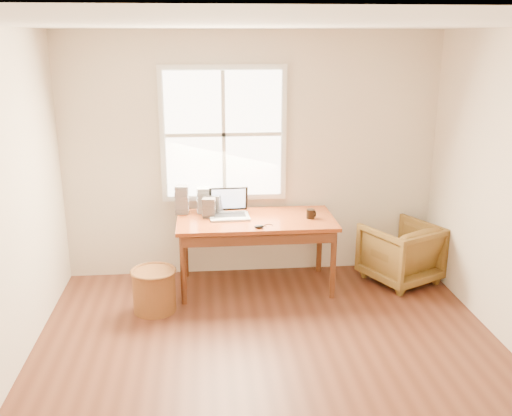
{
  "coord_description": "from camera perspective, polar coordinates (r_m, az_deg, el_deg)",
  "views": [
    {
      "loc": [
        -0.52,
        -3.7,
        2.52
      ],
      "look_at": [
        -0.01,
        1.65,
        0.91
      ],
      "focal_mm": 40.0,
      "sensor_mm": 36.0,
      "label": 1
    }
  ],
  "objects": [
    {
      "name": "coffee_mug",
      "position": [
        5.82,
        5.47,
        -0.58
      ],
      "size": [
        0.1,
        0.1,
        0.09
      ],
      "primitive_type": "cylinder",
      "rotation": [
        0.0,
        0.0,
        -0.26
      ],
      "color": "black",
      "rests_on": "desk"
    },
    {
      "name": "cd_stack_d",
      "position": [
        5.98,
        -4.17,
        0.45
      ],
      "size": [
        0.2,
        0.19,
        0.2
      ],
      "primitive_type": "cube",
      "rotation": [
        0.0,
        0.0,
        -0.43
      ],
      "color": "silver",
      "rests_on": "desk"
    },
    {
      "name": "cd_stack_c",
      "position": [
        5.97,
        -7.42,
        0.81
      ],
      "size": [
        0.14,
        0.12,
        0.3
      ],
      "primitive_type": "cube",
      "rotation": [
        0.0,
        0.0,
        -0.04
      ],
      "color": "#9C9BA8",
      "rests_on": "desk"
    },
    {
      "name": "mouse",
      "position": [
        5.51,
        0.31,
        -1.86
      ],
      "size": [
        0.1,
        0.06,
        0.03
      ],
      "primitive_type": "ellipsoid",
      "rotation": [
        0.0,
        0.0,
        0.04
      ],
      "color": "black",
      "rests_on": "desk"
    },
    {
      "name": "room_shell",
      "position": [
        4.08,
        1.84,
        -0.45
      ],
      "size": [
        4.04,
        4.54,
        2.64
      ],
      "color": "#592E1E",
      "rests_on": "ground"
    },
    {
      "name": "cd_stack_a",
      "position": [
        5.99,
        -5.24,
        0.8
      ],
      "size": [
        0.15,
        0.13,
        0.27
      ],
      "primitive_type": "cube",
      "rotation": [
        0.0,
        0.0,
        0.09
      ],
      "color": "silver",
      "rests_on": "desk"
    },
    {
      "name": "wicker_stool",
      "position": [
        5.57,
        -10.14,
        -8.15
      ],
      "size": [
        0.51,
        0.51,
        0.41
      ],
      "primitive_type": "cylinder",
      "rotation": [
        0.0,
        0.0,
        0.3
      ],
      "color": "brown",
      "rests_on": "room_shell"
    },
    {
      "name": "desk",
      "position": [
        5.81,
        -0.01,
        -1.24
      ],
      "size": [
        1.6,
        0.8,
        0.04
      ],
      "primitive_type": "cube",
      "color": "brown",
      "rests_on": "room_shell"
    },
    {
      "name": "armchair",
      "position": [
        6.28,
        14.26,
        -4.35
      ],
      "size": [
        0.92,
        0.93,
        0.64
      ],
      "primitive_type": "imported",
      "rotation": [
        0.0,
        0.0,
        3.6
      ],
      "color": "brown",
      "rests_on": "room_shell"
    },
    {
      "name": "laptop",
      "position": [
        5.78,
        -2.68,
        0.59
      ],
      "size": [
        0.46,
        0.48,
        0.33
      ],
      "primitive_type": null,
      "rotation": [
        0.0,
        0.0,
        0.03
      ],
      "color": "#A8ACAF",
      "rests_on": "desk"
    },
    {
      "name": "cd_stack_b",
      "position": [
        5.85,
        -4.72,
        0.05
      ],
      "size": [
        0.14,
        0.12,
        0.2
      ],
      "primitive_type": "cube",
      "rotation": [
        0.0,
        0.0,
        -0.09
      ],
      "color": "#242429",
      "rests_on": "desk"
    }
  ]
}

